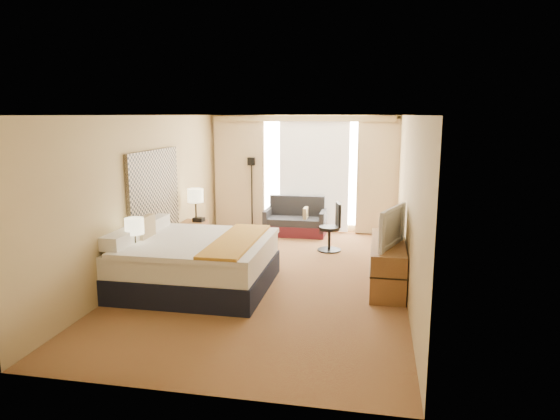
% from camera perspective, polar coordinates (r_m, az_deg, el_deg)
% --- Properties ---
extents(floor, '(4.20, 7.00, 0.02)m').
position_cam_1_polar(floor, '(8.18, -0.99, -7.75)').
color(floor, maroon).
rests_on(floor, ground).
extents(ceiling, '(4.20, 7.00, 0.02)m').
position_cam_1_polar(ceiling, '(7.75, -1.05, 10.79)').
color(ceiling, silver).
rests_on(ceiling, wall_back).
extents(wall_back, '(4.20, 0.02, 2.60)m').
position_cam_1_polar(wall_back, '(11.27, 2.68, 4.17)').
color(wall_back, '#CDB57D').
rests_on(wall_back, ground).
extents(wall_front, '(4.20, 0.02, 2.60)m').
position_cam_1_polar(wall_front, '(4.58, -10.18, -5.93)').
color(wall_front, '#CDB57D').
rests_on(wall_front, ground).
extents(wall_left, '(0.02, 7.00, 2.60)m').
position_cam_1_polar(wall_left, '(8.54, -14.94, 1.67)').
color(wall_left, '#CDB57D').
rests_on(wall_left, ground).
extents(wall_right, '(0.02, 7.00, 2.60)m').
position_cam_1_polar(wall_right, '(7.71, 14.44, 0.73)').
color(wall_right, '#CDB57D').
rests_on(wall_right, ground).
extents(headboard, '(0.06, 1.85, 1.50)m').
position_cam_1_polar(headboard, '(8.71, -14.13, 1.74)').
color(headboard, black).
rests_on(headboard, wall_left).
extents(nightstand_left, '(0.45, 0.52, 0.55)m').
position_cam_1_polar(nightstand_left, '(7.76, -16.41, -7.11)').
color(nightstand_left, olive).
rests_on(nightstand_left, floor).
extents(nightstand_right, '(0.45, 0.52, 0.55)m').
position_cam_1_polar(nightstand_right, '(9.96, -9.85, -2.87)').
color(nightstand_right, olive).
rests_on(nightstand_right, floor).
extents(media_dresser, '(0.50, 1.80, 0.70)m').
position_cam_1_polar(media_dresser, '(7.91, 12.15, -5.98)').
color(media_dresser, olive).
rests_on(media_dresser, floor).
extents(window, '(2.30, 0.02, 2.30)m').
position_cam_1_polar(window, '(11.21, 3.92, 4.22)').
color(window, white).
rests_on(window, wall_back).
extents(curtains, '(4.12, 0.19, 2.56)m').
position_cam_1_polar(curtains, '(11.15, 2.58, 4.66)').
color(curtains, beige).
rests_on(curtains, floor).
extents(bed, '(2.23, 2.04, 1.08)m').
position_cam_1_polar(bed, '(7.75, -9.75, -5.89)').
color(bed, black).
rests_on(bed, floor).
extents(loveseat, '(1.32, 0.71, 0.83)m').
position_cam_1_polar(loveseat, '(11.01, 1.80, -1.40)').
color(loveseat, '#4F1620').
rests_on(loveseat, floor).
extents(floor_lamp, '(0.21, 0.21, 1.66)m').
position_cam_1_polar(floor_lamp, '(11.32, -3.26, 3.55)').
color(floor_lamp, black).
rests_on(floor_lamp, floor).
extents(desk_chair, '(0.46, 0.46, 0.94)m').
position_cam_1_polar(desk_chair, '(9.71, 5.96, -2.25)').
color(desk_chair, black).
rests_on(desk_chair, floor).
extents(lamp_left, '(0.27, 0.27, 0.58)m').
position_cam_1_polar(lamp_left, '(7.58, -16.31, -1.86)').
color(lamp_left, black).
rests_on(lamp_left, nightstand_left).
extents(lamp_right, '(0.31, 0.31, 0.64)m').
position_cam_1_polar(lamp_right, '(9.83, -9.64, 1.57)').
color(lamp_right, black).
rests_on(lamp_right, nightstand_right).
extents(tissue_box, '(0.16, 0.16, 0.11)m').
position_cam_1_polar(tissue_box, '(7.59, -16.27, -4.88)').
color(tissue_box, '#8DBBDA').
rests_on(tissue_box, nightstand_left).
extents(telephone, '(0.22, 0.18, 0.08)m').
position_cam_1_polar(telephone, '(9.89, -9.28, -1.07)').
color(telephone, black).
rests_on(telephone, nightstand_right).
extents(television, '(0.47, 1.00, 0.59)m').
position_cam_1_polar(television, '(7.50, 12.00, -1.83)').
color(television, black).
rests_on(television, media_dresser).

